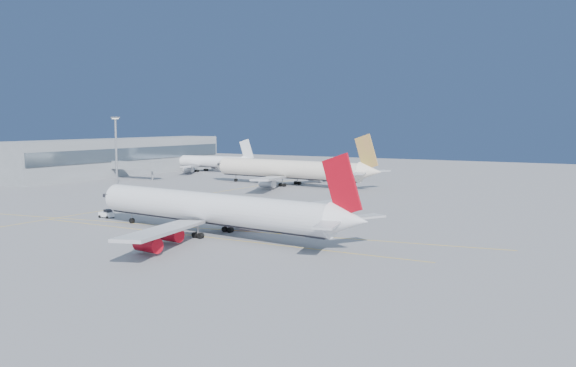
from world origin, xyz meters
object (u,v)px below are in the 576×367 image
object	(u,v)px
airliner_virgin	(215,209)
pushback_tug	(107,214)
light_mast	(116,147)
airliner_third	(202,161)
airliner_etihad	(291,170)

from	to	relation	value
airliner_virgin	pushback_tug	xyz separation A→B (m)	(-35.48, 6.11, -4.22)
airliner_virgin	light_mast	world-z (taller)	light_mast
airliner_third	light_mast	distance (m)	81.23
airliner_virgin	pushback_tug	distance (m)	36.25
airliner_etihad	airliner_third	size ratio (longest dim) A/B	1.28
airliner_etihad	airliner_third	world-z (taller)	airliner_etihad
airliner_virgin	airliner_etihad	xyz separation A→B (m)	(-35.28, 91.78, 0.44)
airliner_virgin	light_mast	bearing A→B (deg)	153.74
airliner_etihad	light_mast	world-z (taller)	light_mast
pushback_tug	airliner_third	bearing A→B (deg)	121.17
airliner_etihad	airliner_third	bearing A→B (deg)	157.58
light_mast	airliner_etihad	bearing A→B (deg)	45.26
airliner_etihad	light_mast	distance (m)	58.92
airliner_virgin	airliner_third	size ratio (longest dim) A/B	1.26
airliner_third	airliner_etihad	bearing A→B (deg)	-32.29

